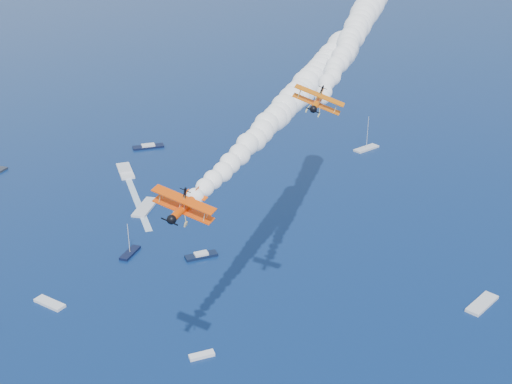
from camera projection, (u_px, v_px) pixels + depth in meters
biplane_lead at (317, 102)px, 89.24m from camera, size 10.36×10.59×6.94m
biplane_trail at (185, 207)px, 76.68m from camera, size 11.01×11.66×7.11m
smoke_trail_lead at (354, 34)px, 119.04m from camera, size 74.51×74.46×12.23m
smoke_trail_trail at (288, 104)px, 105.13m from camera, size 74.42×71.66×12.23m
spectator_boats at (94, 235)px, 175.20m from camera, size 212.88×191.64×0.70m
boat_wakes at (307, 323)px, 139.76m from camera, size 198.76×168.57×0.04m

